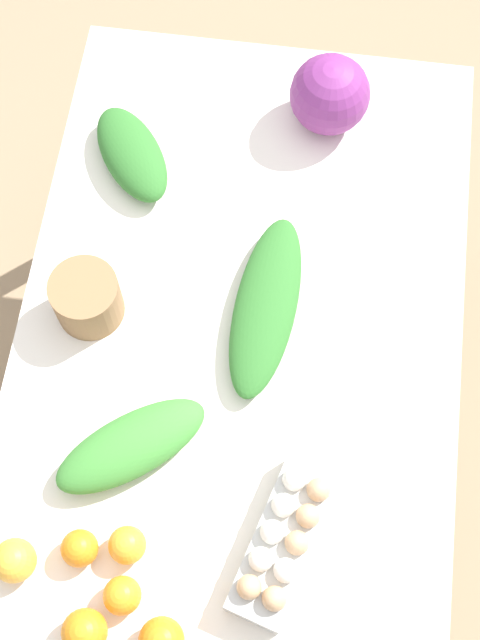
% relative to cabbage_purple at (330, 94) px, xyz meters
% --- Properties ---
extents(ground_plane, '(8.00, 8.00, 0.00)m').
position_rel_cabbage_purple_xyz_m(ground_plane, '(0.50, -0.12, -0.79)').
color(ground_plane, '#937A5B').
extents(dining_table, '(1.35, 0.86, 0.71)m').
position_rel_cabbage_purple_xyz_m(dining_table, '(0.50, -0.12, -0.18)').
color(dining_table, silver).
rests_on(dining_table, ground_plane).
extents(cabbage_purple, '(0.17, 0.17, 0.17)m').
position_rel_cabbage_purple_xyz_m(cabbage_purple, '(0.00, 0.00, 0.00)').
color(cabbage_purple, '#7A2D75').
rests_on(cabbage_purple, dining_table).
extents(egg_carton, '(0.31, 0.18, 0.09)m').
position_rel_cabbage_purple_xyz_m(egg_carton, '(0.90, 0.01, -0.04)').
color(egg_carton, '#B7B7B2').
rests_on(egg_carton, dining_table).
extents(paper_bag, '(0.13, 0.13, 0.11)m').
position_rel_cabbage_purple_xyz_m(paper_bag, '(0.51, -0.41, -0.03)').
color(paper_bag, olive).
rests_on(paper_bag, dining_table).
extents(greens_bunch_kale, '(0.27, 0.23, 0.07)m').
position_rel_cabbage_purple_xyz_m(greens_bunch_kale, '(0.17, -0.39, -0.05)').
color(greens_bunch_kale, '#2D6B28').
rests_on(greens_bunch_kale, dining_table).
extents(greens_bunch_chard, '(0.27, 0.31, 0.07)m').
position_rel_cabbage_purple_xyz_m(greens_bunch_chard, '(0.77, -0.28, -0.05)').
color(greens_bunch_chard, '#3D8433').
rests_on(greens_bunch_chard, dining_table).
extents(greens_bunch_scallion, '(0.39, 0.15, 0.06)m').
position_rel_cabbage_purple_xyz_m(greens_bunch_scallion, '(0.47, -0.07, -0.05)').
color(greens_bunch_scallion, '#2D6B28').
rests_on(greens_bunch_scallion, dining_table).
extents(orange_0, '(0.07, 0.07, 0.07)m').
position_rel_cabbage_purple_xyz_m(orange_0, '(0.95, -0.26, -0.05)').
color(orange_0, orange).
rests_on(orange_0, dining_table).
extents(orange_1, '(0.08, 0.08, 0.08)m').
position_rel_cabbage_purple_xyz_m(orange_1, '(1.00, -0.44, -0.05)').
color(orange_1, '#F9A833').
rests_on(orange_1, dining_table).
extents(orange_2, '(0.07, 0.07, 0.07)m').
position_rel_cabbage_purple_xyz_m(orange_2, '(1.03, -0.25, -0.05)').
color(orange_2, orange).
rests_on(orange_2, dining_table).
extents(orange_3, '(0.08, 0.08, 0.08)m').
position_rel_cabbage_purple_xyz_m(orange_3, '(1.10, -0.30, -0.04)').
color(orange_3, orange).
rests_on(orange_3, dining_table).
extents(orange_4, '(0.08, 0.08, 0.08)m').
position_rel_cabbage_purple_xyz_m(orange_4, '(1.09, -0.17, -0.04)').
color(orange_4, orange).
rests_on(orange_4, dining_table).
extents(orange_5, '(0.07, 0.07, 0.07)m').
position_rel_cabbage_purple_xyz_m(orange_5, '(0.96, -0.34, -0.05)').
color(orange_5, orange).
rests_on(orange_5, dining_table).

